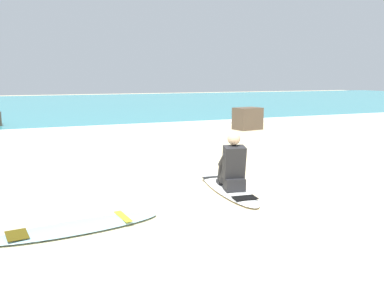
% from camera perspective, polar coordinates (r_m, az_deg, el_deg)
% --- Properties ---
extents(ground_plane, '(80.00, 80.00, 0.00)m').
position_cam_1_polar(ground_plane, '(7.25, 1.56, -5.44)').
color(ground_plane, beige).
extents(sea, '(80.00, 28.00, 0.10)m').
position_cam_1_polar(sea, '(28.89, -17.13, 5.68)').
color(sea, teal).
rests_on(sea, ground).
extents(breaking_foam, '(80.00, 0.90, 0.11)m').
position_cam_1_polar(breaking_foam, '(15.37, -11.83, 2.67)').
color(breaking_foam, white).
rests_on(breaking_foam, ground).
extents(surfboard_main, '(0.78, 2.36, 0.08)m').
position_cam_1_polar(surfboard_main, '(7.08, 4.93, -5.56)').
color(surfboard_main, white).
rests_on(surfboard_main, ground).
extents(surfer_seated, '(0.48, 0.75, 0.95)m').
position_cam_1_polar(surfer_seated, '(6.82, 5.62, -2.69)').
color(surfer_seated, '#232326').
rests_on(surfer_seated, surfboard_main).
extents(surfboard_spare_near, '(2.23, 0.77, 0.08)m').
position_cam_1_polar(surfboard_spare_near, '(5.47, -15.67, -10.58)').
color(surfboard_spare_near, '#9ED1E5').
rests_on(surfboard_spare_near, ground).
extents(shoreline_rock, '(1.03, 0.82, 0.80)m').
position_cam_1_polar(shoreline_rock, '(15.12, 7.70, 3.98)').
color(shoreline_rock, brown).
rests_on(shoreline_rock, ground).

